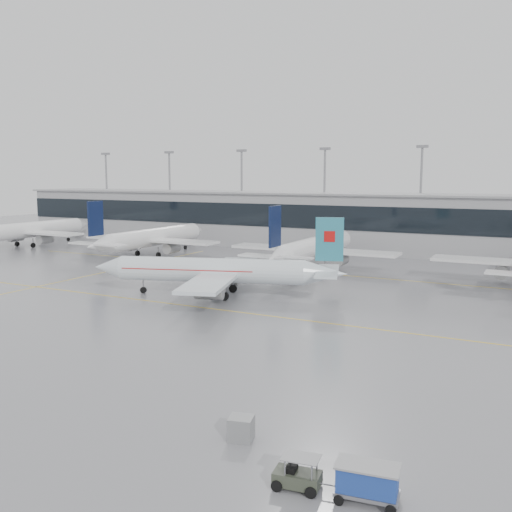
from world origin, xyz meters
The scene contains 15 objects.
ground centered at (0.00, 0.00, 0.00)m, with size 320.00×320.00×0.00m, color gray.
taxi_line_main centered at (0.00, 0.00, 0.01)m, with size 120.00×0.25×0.01m, color gold.
taxi_line_north centered at (0.00, 30.00, 0.01)m, with size 120.00×0.25×0.01m, color gold.
taxi_line_cross centered at (-30.00, 15.00, 0.01)m, with size 0.25×60.00×0.01m, color gold.
terminal centered at (0.00, 62.00, 6.00)m, with size 180.00×15.00×12.00m, color #949498.
terminal_glass centered at (0.00, 54.45, 7.50)m, with size 180.00×0.20×5.00m, color black.
terminal_roof centered at (0.00, 62.00, 12.20)m, with size 182.00×16.00×0.40m, color gray.
light_masts centered at (0.00, 68.00, 13.34)m, with size 156.40×1.00×22.60m.
air_canada_jet centered at (-2.78, 6.88, 3.40)m, with size 34.19×27.56×10.80m.
parked_jet_a centered at (-70.00, 33.69, 3.71)m, with size 29.64×36.96×11.72m.
parked_jet_b centered at (-35.00, 33.69, 3.71)m, with size 29.64×36.96×11.72m.
parked_jet_c centered at (0.00, 33.69, 3.71)m, with size 29.64×36.96×11.72m.
baggage_tug centered at (25.36, -32.39, 0.62)m, with size 3.69×1.81×1.76m.
baggage_cart centered at (28.93, -31.93, 1.14)m, with size 3.34×2.14×1.94m.
gse_unit centered at (20.13, -28.92, 0.73)m, with size 1.46×1.36×1.46m, color gray.
Camera 1 is at (36.14, -57.89, 16.07)m, focal length 40.00 mm.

